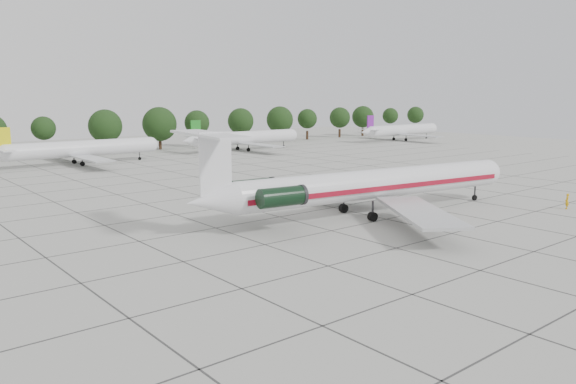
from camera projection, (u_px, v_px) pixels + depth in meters
name	position (u px, v px, depth m)	size (l,w,h in m)	color
ground	(331.00, 231.00, 53.89)	(260.00, 260.00, 0.00)	#A3A49D
apron_joints	(242.00, 207.00, 65.30)	(170.00, 170.00, 0.02)	#383838
main_airliner	(363.00, 185.00, 59.82)	(40.88, 31.95, 9.63)	silver
ground_crew	(567.00, 201.00, 63.99)	(0.65, 0.43, 1.79)	#E2A50D
bg_airliner_c	(82.00, 149.00, 104.49)	(28.24, 27.20, 7.40)	silver
bg_airliner_d	(246.00, 138.00, 130.93)	(28.24, 27.20, 7.40)	silver
bg_airliner_e	(402.00, 130.00, 159.17)	(28.24, 27.20, 7.40)	silver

